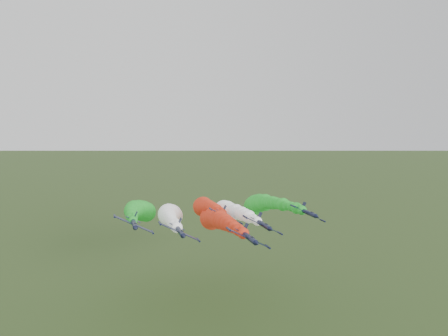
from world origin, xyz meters
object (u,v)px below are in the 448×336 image
at_px(jet_inner_left, 170,215).
at_px(jet_outer_left, 140,211).
at_px(jet_lead, 214,219).
at_px(jet_inner_right, 225,211).
at_px(jet_outer_right, 259,204).
at_px(jet_trail, 204,206).

distance_m(jet_inner_left, jet_outer_left, 11.21).
xyz_separation_m(jet_lead, jet_inner_right, (5.88, 8.46, 0.25)).
relative_size(jet_inner_left, jet_outer_right, 1.00).
xyz_separation_m(jet_outer_right, jet_trail, (-16.95, 11.15, -1.95)).
xyz_separation_m(jet_inner_left, jet_trail, (14.90, 18.73, -1.44)).
height_order(jet_inner_left, jet_outer_left, jet_outer_left).
height_order(jet_inner_right, jet_outer_right, jet_outer_right).
distance_m(jet_inner_right, jet_outer_right, 16.55).
height_order(jet_inner_left, jet_trail, jet_inner_left).
xyz_separation_m(jet_outer_left, jet_trail, (23.31, 11.35, -1.85)).
distance_m(jet_inner_left, jet_inner_right, 17.50).
relative_size(jet_lead, jet_inner_left, 1.00).
bearing_deg(jet_outer_right, jet_lead, -140.51).
bearing_deg(jet_inner_left, jet_inner_right, -2.07).
height_order(jet_lead, jet_inner_left, jet_lead).
bearing_deg(jet_outer_left, jet_outer_right, 0.28).
height_order(jet_inner_left, jet_outer_right, jet_outer_right).
bearing_deg(jet_inner_right, jet_trail, 97.60).
distance_m(jet_outer_left, jet_outer_right, 40.26).
bearing_deg(jet_trail, jet_lead, -96.74).
bearing_deg(jet_outer_left, jet_trail, 25.95).
relative_size(jet_inner_left, jet_trail, 1.00).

